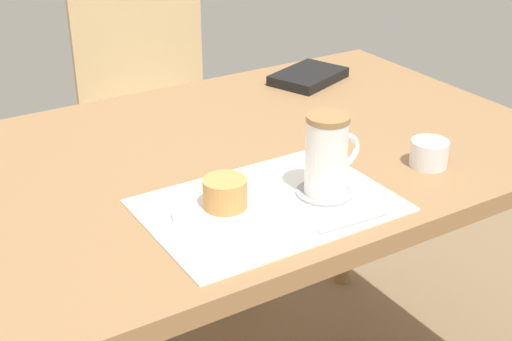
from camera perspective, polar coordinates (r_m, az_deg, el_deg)
dining_table at (r=1.42m, az=-1.97°, el=-1.21°), size 1.29×0.80×0.73m
wooden_chair at (r=2.12m, az=-8.10°, el=3.67°), size 0.47×0.47×0.90m
placemat at (r=1.19m, az=1.01°, el=-2.80°), size 0.41×0.29×0.00m
pastry_plate at (r=1.16m, az=-2.47°, el=-3.14°), size 0.17×0.17×0.01m
pastry at (r=1.15m, az=-2.50°, el=-1.81°), size 0.07×0.07×0.05m
coffee_coaster at (r=1.22m, az=5.50°, el=-1.77°), size 0.10×0.10×0.00m
coffee_mug at (r=1.19m, az=5.74°, el=1.32°), size 0.11×0.07×0.14m
teaspoon at (r=1.14m, az=7.76°, el=-4.08°), size 0.13×0.02×0.01m
sugar_bowl at (r=1.36m, az=13.68°, el=1.34°), size 0.07×0.07×0.05m
small_book at (r=1.77m, az=4.21°, el=7.51°), size 0.21×0.18×0.02m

